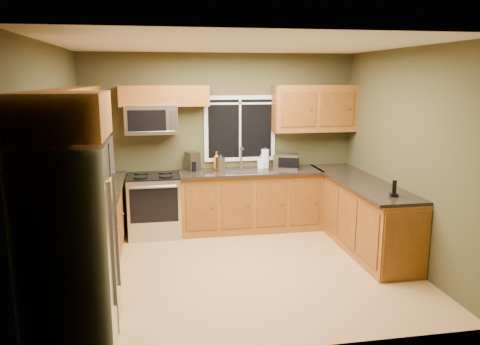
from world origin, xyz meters
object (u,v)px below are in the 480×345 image
object	(u,v)px
microwave	(151,119)
cordless_phone	(394,192)
range	(154,205)
kettle	(221,164)
toaster_oven	(286,161)
coffee_maker	(192,162)
soap_bottle_b	(261,162)
refrigerator	(71,245)
soap_bottle_a	(217,161)
paper_towel_roll	(265,159)

from	to	relation	value
microwave	cordless_phone	size ratio (longest dim) A/B	3.83
range	cordless_phone	distance (m)	3.42
kettle	cordless_phone	xyz separation A→B (m)	(1.84, -1.84, -0.06)
range	toaster_oven	size ratio (longest dim) A/B	2.10
kettle	coffee_maker	bearing A→B (deg)	158.43
toaster_oven	soap_bottle_b	xyz separation A→B (m)	(-0.39, 0.09, -0.01)
refrigerator	microwave	world-z (taller)	microwave
soap_bottle_a	toaster_oven	bearing A→B (deg)	-7.17
coffee_maker	soap_bottle_b	bearing A→B (deg)	-0.52
kettle	microwave	bearing A→B (deg)	172.67
microwave	kettle	bearing A→B (deg)	-7.33
cordless_phone	coffee_maker	bearing A→B (deg)	138.33
microwave	soap_bottle_a	xyz separation A→B (m)	(0.97, 0.07, -0.65)
cordless_phone	soap_bottle_a	bearing A→B (deg)	132.60
microwave	soap_bottle_b	size ratio (longest dim) A/B	3.67
range	cordless_phone	bearing A→B (deg)	-32.84
microwave	coffee_maker	distance (m)	0.88
microwave	soap_bottle_a	distance (m)	1.17
microwave	toaster_oven	world-z (taller)	microwave
toaster_oven	paper_towel_roll	distance (m)	0.34
soap_bottle_b	paper_towel_roll	bearing A→B (deg)	31.43
paper_towel_roll	soap_bottle_b	world-z (taller)	paper_towel_roll
cordless_phone	microwave	bearing A→B (deg)	145.26
coffee_maker	soap_bottle_a	distance (m)	0.38
coffee_maker	soap_bottle_b	distance (m)	1.06
paper_towel_roll	soap_bottle_a	world-z (taller)	paper_towel_roll
toaster_oven	paper_towel_roll	xyz separation A→B (m)	(-0.30, 0.14, 0.03)
kettle	soap_bottle_a	bearing A→B (deg)	99.76
toaster_oven	refrigerator	bearing A→B (deg)	-133.83
range	kettle	distance (m)	1.16
microwave	toaster_oven	distance (m)	2.15
refrigerator	coffee_maker	xyz separation A→B (m)	(1.28, 2.94, 0.17)
soap_bottle_b	cordless_phone	bearing A→B (deg)	-59.19
microwave	cordless_phone	distance (m)	3.53
kettle	paper_towel_roll	distance (m)	0.76
range	microwave	size ratio (longest dim) A/B	1.23
range	soap_bottle_a	world-z (taller)	soap_bottle_a
soap_bottle_a	refrigerator	bearing A→B (deg)	-119.09
paper_towel_roll	soap_bottle_b	xyz separation A→B (m)	(-0.08, -0.05, -0.04)
toaster_oven	kettle	world-z (taller)	kettle
soap_bottle_b	coffee_maker	bearing A→B (deg)	179.48
paper_towel_roll	refrigerator	bearing A→B (deg)	-129.11
refrigerator	soap_bottle_a	distance (m)	3.41
toaster_oven	cordless_phone	size ratio (longest dim) A/B	2.25
paper_towel_roll	kettle	bearing A→B (deg)	-164.55
toaster_oven	coffee_maker	world-z (taller)	coffee_maker
refrigerator	range	size ratio (longest dim) A/B	1.92
soap_bottle_a	cordless_phone	size ratio (longest dim) A/B	1.37
range	toaster_oven	xyz separation A→B (m)	(2.04, 0.07, 0.59)
cordless_phone	paper_towel_roll	bearing A→B (deg)	118.43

